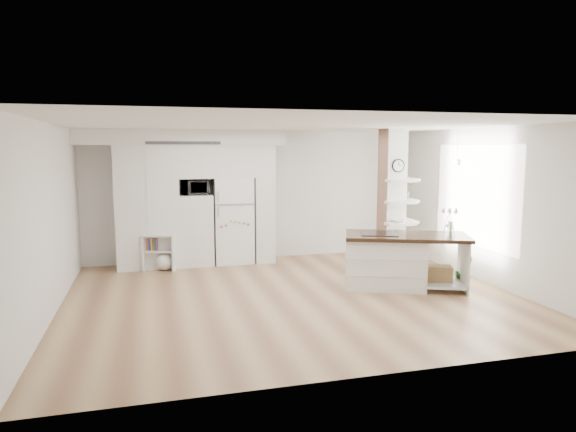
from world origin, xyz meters
name	(u,v)px	position (x,y,z in m)	size (l,w,h in m)	color
floor	(292,296)	(0.00, 0.00, 0.00)	(7.00, 6.00, 0.01)	tan
room	(293,180)	(0.00, 0.00, 1.86)	(7.04, 6.04, 2.72)	white
cabinet_wall	(186,191)	(-1.45, 2.67, 1.51)	(4.00, 0.71, 2.70)	white
refrigerator	(233,220)	(-0.53, 2.68, 0.88)	(0.78, 0.69, 1.75)	white
column	(398,201)	(2.38, 1.13, 1.35)	(0.69, 0.90, 2.70)	silver
window	(475,196)	(3.48, 0.30, 1.50)	(2.40, 2.40, 0.00)	white
pendant_light	(389,162)	(1.70, 0.15, 2.12)	(0.12, 0.12, 0.10)	white
kitchen_island	(392,259)	(1.78, 0.10, 0.47)	(2.23, 1.64, 1.48)	white
bookshelf	(161,254)	(-1.97, 2.34, 0.31)	(0.66, 0.49, 0.71)	white
floor_plant_a	(464,270)	(3.00, -0.16, 0.26)	(0.29, 0.23, 0.53)	#3A7F32
floor_plant_b	(393,243)	(3.00, 2.50, 0.26)	(0.30, 0.30, 0.53)	#3A7F32
microwave	(195,187)	(-1.27, 2.62, 1.57)	(0.54, 0.37, 0.30)	#2D2D2D
shelf_plant	(406,191)	(2.63, 1.30, 1.52)	(0.27, 0.23, 0.30)	#3A7F32
decor_bowl	(399,221)	(2.30, 0.90, 1.00)	(0.22, 0.22, 0.05)	white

